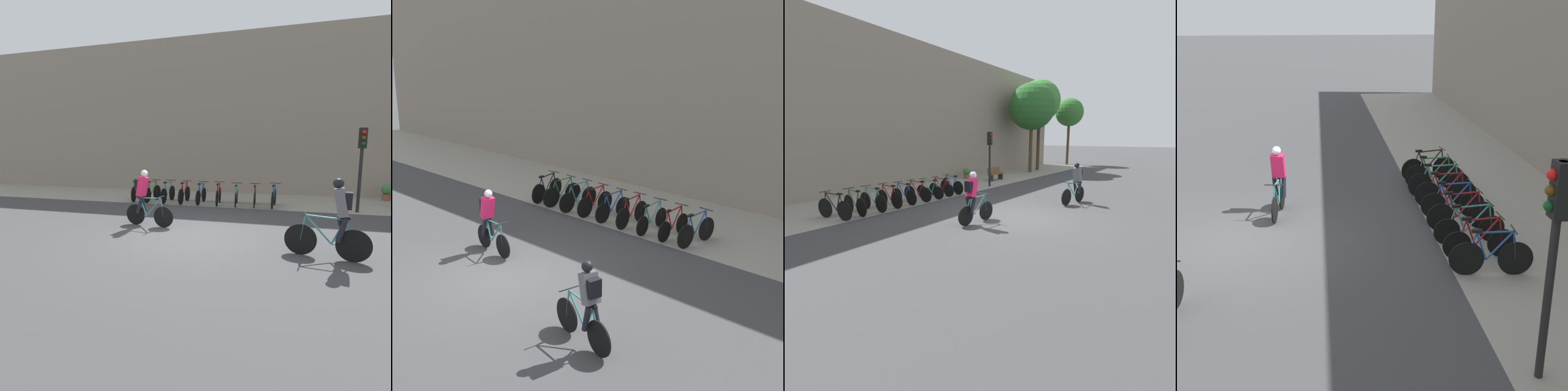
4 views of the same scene
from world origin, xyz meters
TOP-DOWN VIEW (x-y plane):
  - ground at (0.00, 0.00)m, footprint 200.00×200.00m
  - kerb_strip at (0.00, 6.75)m, footprint 44.00×4.50m
  - cyclist_pink at (-1.67, 0.85)m, footprint 1.67×0.49m
  - parked_bike_0 at (-4.09, 5.19)m, footprint 0.46×1.70m
  - parked_bike_1 at (-3.30, 5.19)m, footprint 0.46×1.68m
  - parked_bike_2 at (-2.51, 5.19)m, footprint 0.46×1.76m
  - parked_bike_3 at (-1.72, 5.19)m, footprint 0.46×1.67m
  - parked_bike_4 at (-0.94, 5.19)m, footprint 0.46×1.63m
  - parked_bike_5 at (-0.15, 5.19)m, footprint 0.46×1.67m
  - parked_bike_6 at (0.64, 5.19)m, footprint 0.46×1.66m
  - parked_bike_7 at (1.43, 5.19)m, footprint 0.46×1.59m
  - parked_bike_8 at (2.22, 5.19)m, footprint 0.46×1.66m
  - traffic_light_pole at (5.36, 4.93)m, footprint 0.26×0.30m

SIDE VIEW (x-z plane):
  - ground at x=0.00m, z-range 0.00..0.00m
  - kerb_strip at x=0.00m, z-range 0.00..0.01m
  - parked_bike_6 at x=0.64m, z-range -0.09..0.85m
  - parked_bike_7 at x=1.43m, z-range -0.09..0.86m
  - parked_bike_4 at x=-0.94m, z-range -0.09..0.88m
  - parked_bike_5 at x=-0.15m, z-range -0.08..0.89m
  - parked_bike_3 at x=-1.72m, z-range -0.08..0.90m
  - parked_bike_8 at x=2.22m, z-range -0.08..0.90m
  - parked_bike_2 at x=-2.51m, z-range -0.08..0.90m
  - parked_bike_1 at x=-3.30m, z-range -0.08..0.91m
  - parked_bike_0 at x=-4.09m, z-range -0.08..0.91m
  - cyclist_pink at x=-1.67m, z-range 0.06..1.83m
  - traffic_light_pole at x=5.36m, z-range 0.63..3.84m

